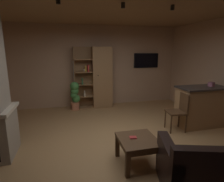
% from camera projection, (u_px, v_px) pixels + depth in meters
% --- Properties ---
extents(floor, '(5.95, 5.90, 0.02)m').
position_uv_depth(floor, '(117.00, 145.00, 3.84)').
color(floor, '#A37A4C').
rests_on(floor, ground).
extents(wall_back, '(6.07, 0.06, 2.73)m').
position_uv_depth(wall_back, '(94.00, 67.00, 6.37)').
color(wall_back, tan).
rests_on(wall_back, ground).
extents(ceiling, '(5.95, 5.90, 0.02)m').
position_uv_depth(ceiling, '(117.00, 2.00, 3.25)').
color(ceiling, '#8E6B47').
extents(window_pane_back, '(0.62, 0.01, 0.89)m').
position_uv_depth(window_pane_back, '(83.00, 74.00, 6.30)').
color(window_pane_back, white).
extents(bookshelf_cabinet, '(1.25, 0.41, 2.03)m').
position_uv_depth(bookshelf_cabinet, '(100.00, 78.00, 6.22)').
color(bookshelf_cabinet, '#997047').
rests_on(bookshelf_cabinet, ground).
extents(kitchen_bar_counter, '(1.56, 0.65, 1.02)m').
position_uv_depth(kitchen_bar_counter, '(206.00, 106.00, 4.75)').
color(kitchen_bar_counter, '#997047').
rests_on(kitchen_bar_counter, ground).
extents(tissue_box, '(0.15, 0.15, 0.11)m').
position_uv_depth(tissue_box, '(211.00, 84.00, 4.64)').
color(tissue_box, '#995972').
rests_on(tissue_box, kitchen_bar_counter).
extents(leather_couch, '(1.70, 1.28, 0.84)m').
position_uv_depth(leather_couch, '(220.00, 173.00, 2.48)').
color(leather_couch, black).
rests_on(leather_couch, ground).
extents(coffee_table, '(0.63, 0.68, 0.46)m').
position_uv_depth(coffee_table, '(138.00, 144.00, 3.11)').
color(coffee_table, '#4C331E').
rests_on(coffee_table, ground).
extents(table_book_0, '(0.13, 0.11, 0.02)m').
position_uv_depth(table_book_0, '(133.00, 137.00, 3.12)').
color(table_book_0, '#B22D2D').
rests_on(table_book_0, coffee_table).
extents(dining_chair, '(0.47, 0.47, 0.92)m').
position_uv_depth(dining_chair, '(179.00, 109.00, 4.42)').
color(dining_chair, '#4C331E').
rests_on(dining_chair, ground).
extents(potted_floor_plant, '(0.31, 0.32, 0.93)m').
position_uv_depth(potted_floor_plant, '(75.00, 95.00, 5.98)').
color(potted_floor_plant, '#B77051').
rests_on(potted_floor_plant, ground).
extents(wall_mounted_tv, '(0.93, 0.06, 0.52)m').
position_uv_depth(wall_mounted_tv, '(146.00, 61.00, 6.71)').
color(wall_mounted_tv, black).
extents(track_light_spot_1, '(0.07, 0.07, 0.09)m').
position_uv_depth(track_light_spot_1, '(58.00, 1.00, 2.85)').
color(track_light_spot_1, black).
extents(track_light_spot_2, '(0.07, 0.07, 0.09)m').
position_uv_depth(track_light_spot_2, '(123.00, 5.00, 3.12)').
color(track_light_spot_2, black).
extents(track_light_spot_3, '(0.07, 0.07, 0.09)m').
position_uv_depth(track_light_spot_3, '(172.00, 8.00, 3.29)').
color(track_light_spot_3, black).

